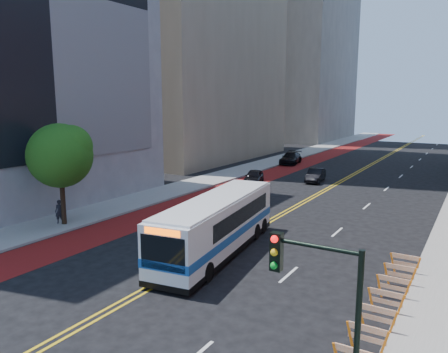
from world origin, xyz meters
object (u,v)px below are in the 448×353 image
at_px(car_a, 254,177).
at_px(car_c, 291,158).
at_px(street_tree, 61,153).
at_px(transit_bus, 218,224).
at_px(traffic_signal, 320,303).
at_px(pedestrian, 60,212).
at_px(car_b, 316,175).

xyz_separation_m(car_a, car_c, (-2.05, 14.70, 0.07)).
height_order(street_tree, transit_bus, street_tree).
bearing_deg(car_a, traffic_signal, -77.91).
height_order(transit_bus, pedestrian, transit_bus).
bearing_deg(car_c, car_a, -91.21).
relative_size(transit_bus, car_c, 2.22).
distance_m(traffic_signal, car_b, 35.61).
distance_m(car_b, pedestrian, 25.84).
distance_m(street_tree, pedestrian, 3.99).
bearing_deg(car_c, car_b, -65.46).
height_order(transit_bus, car_a, transit_bus).
height_order(traffic_signal, transit_bus, traffic_signal).
bearing_deg(pedestrian, car_b, 33.81).
bearing_deg(street_tree, car_c, 86.78).
xyz_separation_m(transit_bus, car_b, (-2.47, 23.13, -0.96)).
distance_m(traffic_signal, pedestrian, 23.25).
relative_size(transit_bus, car_a, 2.86).
distance_m(street_tree, car_a, 20.70).
bearing_deg(car_a, car_c, 80.51).
bearing_deg(transit_bus, traffic_signal, -56.28).
distance_m(car_a, car_c, 14.85).
bearing_deg(car_c, street_tree, -102.37).
xyz_separation_m(car_a, pedestrian, (-4.40, -19.97, 0.25)).
distance_m(car_a, pedestrian, 20.45).
bearing_deg(car_a, car_b, 21.69).
relative_size(car_a, car_c, 0.78).
height_order(transit_bus, car_b, transit_bus).
bearing_deg(pedestrian, car_a, 42.78).
bearing_deg(car_b, pedestrian, -119.10).
height_order(traffic_signal, car_c, traffic_signal).
bearing_deg(car_b, transit_bus, -91.62).
bearing_deg(pedestrian, traffic_signal, -58.97).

